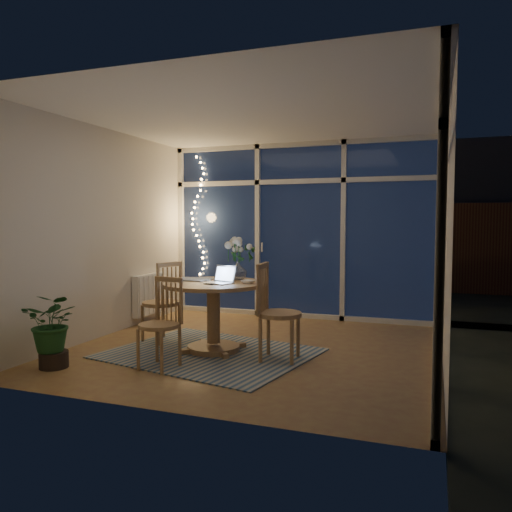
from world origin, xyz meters
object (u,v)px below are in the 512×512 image
object	(u,v)px
potted_plant	(53,330)
flower_vase	(238,271)
dining_table	(214,317)
chair_right	(280,312)
laptop	(219,274)
chair_front	(159,323)
chair_left	(161,301)

from	to	relation	value
potted_plant	flower_vase	bearing A→B (deg)	45.01
dining_table	chair_right	bearing A→B (deg)	-7.06
laptop	dining_table	bearing A→B (deg)	159.81
chair_right	potted_plant	distance (m)	2.26
chair_right	potted_plant	size ratio (longest dim) A/B	1.35
laptop	flower_vase	distance (m)	0.40
chair_front	chair_right	bearing A→B (deg)	40.90
laptop	potted_plant	size ratio (longest dim) A/B	0.37
dining_table	flower_vase	xyz separation A→B (m)	(0.17, 0.31, 0.49)
potted_plant	chair_right	bearing A→B (deg)	26.07
dining_table	flower_vase	bearing A→B (deg)	61.54
dining_table	chair_front	xyz separation A→B (m)	(-0.23, -0.77, 0.06)
laptop	chair_left	bearing A→B (deg)	-178.49
chair_left	chair_right	distance (m)	1.59
chair_left	potted_plant	xyz separation A→B (m)	(-0.45, -1.28, -0.11)
dining_table	chair_left	world-z (taller)	chair_left
chair_right	flower_vase	size ratio (longest dim) A/B	4.88
chair_left	flower_vase	size ratio (longest dim) A/B	4.68
dining_table	chair_front	size ratio (longest dim) A/B	1.26
flower_vase	chair_front	bearing A→B (deg)	-110.44
laptop	flower_vase	bearing A→B (deg)	99.39
dining_table	chair_right	distance (m)	0.81
chair_right	potted_plant	xyz separation A→B (m)	(-2.02, -0.99, -0.13)
chair_left	laptop	world-z (taller)	chair_left
dining_table	chair_front	distance (m)	0.80
dining_table	chair_right	world-z (taller)	chair_right
chair_front	potted_plant	size ratio (longest dim) A/B	1.19
chair_right	chair_front	size ratio (longest dim) A/B	1.14
potted_plant	chair_left	bearing A→B (deg)	70.37
dining_table	chair_right	xyz separation A→B (m)	(0.79, -0.10, 0.13)
chair_right	potted_plant	world-z (taller)	chair_right
chair_left	potted_plant	size ratio (longest dim) A/B	1.29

